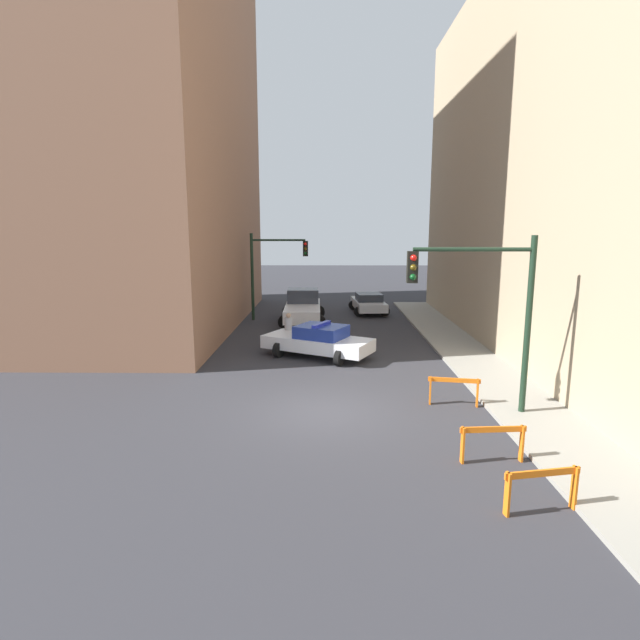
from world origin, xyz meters
TOP-DOWN VIEW (x-y plane):
  - ground_plane at (0.00, 0.00)m, footprint 120.00×120.00m
  - sidewalk_right at (6.20, 0.00)m, footprint 2.40×44.00m
  - building_corner_left at (-12.00, 14.00)m, footprint 14.00×20.00m
  - building_right at (13.40, 8.00)m, footprint 12.00×28.00m
  - traffic_light_near at (4.73, -0.21)m, footprint 3.64×0.35m
  - traffic_light_far at (-3.30, 15.33)m, footprint 3.44×0.35m
  - police_car at (-0.29, 6.52)m, footprint 5.03×3.80m
  - white_truck at (-1.34, 14.53)m, footprint 2.71×5.44m
  - parked_car_near at (2.82, 17.96)m, footprint 2.51×4.44m
  - pedestrian_crossing at (-1.70, 8.11)m, footprint 0.49×0.49m
  - barrier_front at (4.27, -5.41)m, footprint 1.58×0.44m
  - barrier_mid at (4.01, -3.28)m, footprint 1.60×0.27m
  - barrier_back at (4.06, 0.58)m, footprint 1.59×0.39m

SIDE VIEW (x-z plane):
  - ground_plane at x=0.00m, z-range 0.00..0.00m
  - sidewalk_right at x=6.20m, z-range 0.00..0.12m
  - barrier_front at x=4.27m, z-range 0.17..1.07m
  - barrier_mid at x=4.01m, z-range 0.17..1.07m
  - barrier_back at x=4.06m, z-range 0.17..1.07m
  - parked_car_near at x=2.82m, z-range 0.02..1.33m
  - police_car at x=-0.29m, z-range -0.04..1.48m
  - pedestrian_crossing at x=-1.70m, z-range 0.03..1.69m
  - white_truck at x=-1.34m, z-range -0.04..1.86m
  - traffic_light_far at x=-3.30m, z-range 0.80..6.00m
  - traffic_light_near at x=4.73m, z-range 0.93..6.13m
  - building_right at x=13.40m, z-range 0.00..17.33m
  - building_corner_left at x=-12.00m, z-range 0.00..22.97m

